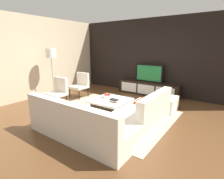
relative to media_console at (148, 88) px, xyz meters
name	(u,v)px	position (x,y,z in m)	size (l,w,h in m)	color
ground_plane	(111,114)	(0.00, -2.40, -0.25)	(14.00, 14.00, 0.00)	brown
feature_wall_back	(153,57)	(0.00, 0.30, 1.15)	(6.40, 0.12, 2.80)	black
side_wall_left	(43,57)	(-3.20, -2.20, 1.15)	(0.12, 5.20, 2.80)	beige
area_rug	(108,113)	(-0.10, -2.40, -0.24)	(3.31, 2.56, 0.01)	tan
media_console	(148,88)	(0.00, 0.00, 0.00)	(2.32, 0.47, 0.50)	black
television	(149,73)	(0.00, 0.00, 0.58)	(1.04, 0.06, 0.66)	black
sectional_couch	(107,120)	(0.51, -3.25, 0.03)	(2.32, 2.40, 0.81)	silver
coffee_table	(110,106)	(-0.10, -2.30, -0.05)	(0.97, 0.96, 0.38)	black
accent_chair_near	(58,90)	(-1.76, -2.73, 0.24)	(0.55, 0.49, 0.87)	black
floor_lamp	(51,56)	(-2.62, -2.28, 1.22)	(0.34, 0.34, 1.72)	#A5A5AA
ottoman	(163,103)	(1.02, -1.25, -0.05)	(0.70, 0.70, 0.40)	silver
fruit_bowl	(107,96)	(-0.28, -2.20, 0.18)	(0.28, 0.28, 0.14)	silver
accent_chair_far	(81,83)	(-1.91, -1.64, 0.24)	(0.55, 0.53, 0.87)	black
decorative_ball	(164,93)	(1.02, -1.25, 0.27)	(0.24, 0.24, 0.24)	#997247
book_stack	(114,100)	(0.12, -2.42, 0.17)	(0.23, 0.14, 0.08)	maroon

